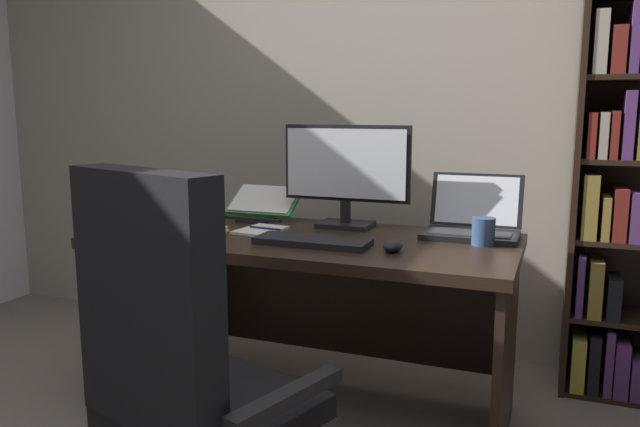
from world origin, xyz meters
The scene contains 12 objects.
wall_back centered at (0.00, 1.95, 1.39)m, with size 5.70×0.12×2.78m, color #A89E8E.
desk centered at (-0.20, 1.12, 0.53)m, with size 1.62×0.73×0.73m.
office_chair centered at (-0.18, 0.19, 0.45)m, with size 0.70×0.62×1.07m.
monitor centered at (-0.11, 1.28, 0.95)m, with size 0.54×0.16×0.42m.
laptop centered at (0.40, 1.29, 0.78)m, with size 0.36×0.29×0.23m.
keyboard centered at (-0.11, 0.91, 0.74)m, with size 0.42×0.15×0.02m, color black.
computer_mouse centered at (0.19, 0.91, 0.75)m, with size 0.06×0.10×0.04m, color black.
reading_stand_with_book centered at (-0.52, 1.33, 0.80)m, with size 0.32×0.24×0.14m.
open_binder centered at (-0.70, 0.86, 0.74)m, with size 0.45×0.31×0.02m.
notepad centered at (-0.40, 1.07, 0.74)m, with size 0.15×0.21×0.01m, color silver.
pen centered at (-0.38, 1.07, 0.75)m, with size 0.01×0.01×0.14m, color navy.
coffee_mug centered at (0.46, 1.13, 0.78)m, with size 0.08×0.08×0.10m, color #334C7A.
Camera 1 is at (0.71, -1.12, 1.21)m, focal length 34.72 mm.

